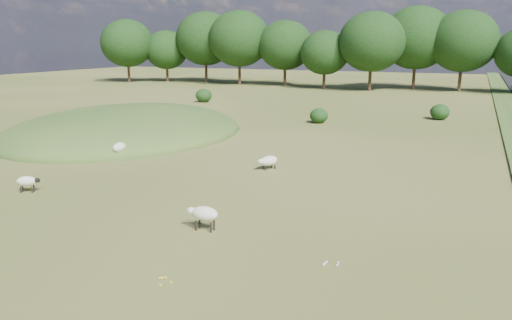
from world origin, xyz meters
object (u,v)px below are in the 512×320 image
(sheep_2, at_px, (204,214))
(sheep_3, at_px, (27,181))
(sheep_0, at_px, (120,147))
(sheep_1, at_px, (268,161))

(sheep_2, xyz_separation_m, sheep_3, (-9.57, 0.88, -0.10))
(sheep_2, bearing_deg, sheep_0, -40.03)
(sheep_1, bearing_deg, sheep_2, 37.79)
(sheep_0, xyz_separation_m, sheep_3, (0.54, -7.13, -0.14))
(sheep_0, xyz_separation_m, sheep_1, (8.87, 1.12, -0.21))
(sheep_1, height_order, sheep_2, sheep_2)
(sheep_0, distance_m, sheep_3, 7.16)
(sheep_2, bearing_deg, sheep_3, -6.86)
(sheep_2, height_order, sheep_3, sheep_2)
(sheep_3, bearing_deg, sheep_1, 16.29)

